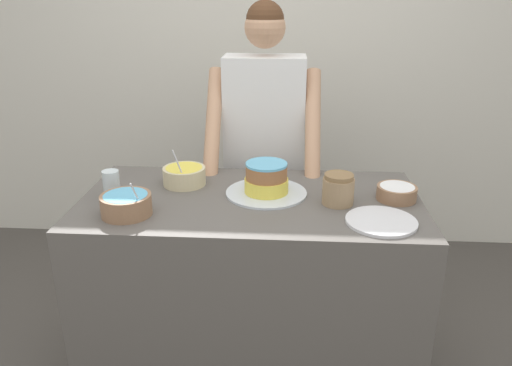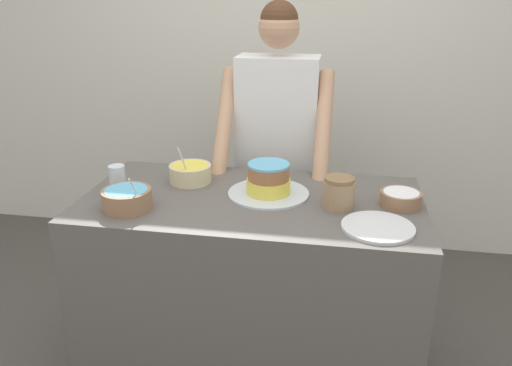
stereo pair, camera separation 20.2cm
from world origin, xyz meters
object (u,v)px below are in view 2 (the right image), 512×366
(person_baker, at_px, (277,136))
(cake, at_px, (268,182))
(frosting_bowl_white, at_px, (401,198))
(frosting_bowl_blue, at_px, (127,198))
(drinking_glass, at_px, (117,179))
(ceramic_plate, at_px, (378,227))
(frosting_bowl_yellow, at_px, (190,173))
(stoneware_jar, at_px, (339,193))

(person_baker, distance_m, cake, 0.54)
(person_baker, distance_m, frosting_bowl_white, 0.81)
(person_baker, xyz_separation_m, frosting_bowl_blue, (-0.50, -0.78, -0.06))
(drinking_glass, relative_size, ceramic_plate, 0.45)
(frosting_bowl_yellow, bearing_deg, frosting_bowl_white, -7.05)
(cake, distance_m, drinking_glass, 0.65)
(person_baker, height_order, frosting_bowl_blue, person_baker)
(frosting_bowl_white, bearing_deg, frosting_bowl_blue, -168.45)
(cake, height_order, frosting_bowl_white, cake)
(cake, bearing_deg, stoneware_jar, -15.73)
(frosting_bowl_yellow, bearing_deg, cake, -13.42)
(frosting_bowl_white, distance_m, drinking_glass, 1.19)
(frosting_bowl_white, relative_size, frosting_bowl_blue, 0.84)
(drinking_glass, height_order, ceramic_plate, drinking_glass)
(frosting_bowl_blue, bearing_deg, frosting_bowl_white, 11.55)
(cake, bearing_deg, person_baker, 93.84)
(ceramic_plate, bearing_deg, drinking_glass, 170.96)
(cake, bearing_deg, frosting_bowl_white, -2.59)
(frosting_bowl_white, distance_m, frosting_bowl_blue, 1.10)
(frosting_bowl_white, xyz_separation_m, frosting_bowl_blue, (-1.08, -0.22, 0.01))
(cake, xyz_separation_m, frosting_bowl_blue, (-0.53, -0.24, -0.01))
(stoneware_jar, bearing_deg, person_baker, 118.03)
(frosting_bowl_yellow, distance_m, drinking_glass, 0.32)
(frosting_bowl_white, relative_size, ceramic_plate, 0.62)
(person_baker, bearing_deg, frosting_bowl_blue, -122.26)
(cake, xyz_separation_m, drinking_glass, (-0.64, -0.08, 0.00))
(person_baker, relative_size, frosting_bowl_yellow, 8.82)
(frosting_bowl_white, bearing_deg, ceramic_plate, -113.29)
(ceramic_plate, height_order, stoneware_jar, stoneware_jar)
(frosting_bowl_blue, distance_m, ceramic_plate, 0.98)
(cake, xyz_separation_m, stoneware_jar, (0.30, -0.08, 0.00))
(frosting_bowl_white, relative_size, drinking_glass, 1.38)
(person_baker, distance_m, ceramic_plate, 0.94)
(frosting_bowl_yellow, xyz_separation_m, drinking_glass, (-0.27, -0.17, 0.02))
(drinking_glass, bearing_deg, frosting_bowl_blue, -55.31)
(drinking_glass, relative_size, stoneware_jar, 0.93)
(frosting_bowl_yellow, relative_size, drinking_glass, 1.59)
(person_baker, height_order, frosting_bowl_white, person_baker)
(cake, height_order, ceramic_plate, cake)
(cake, distance_m, frosting_bowl_white, 0.55)
(frosting_bowl_white, xyz_separation_m, drinking_glass, (-1.19, -0.06, 0.03))
(ceramic_plate, bearing_deg, cake, 150.09)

